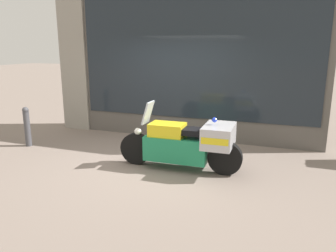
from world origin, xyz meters
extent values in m
plane|color=gray|center=(0.00, 0.00, 0.00)|extent=(60.00, 60.00, 0.00)
cube|color=#56514C|center=(0.00, 2.00, 2.09)|extent=(6.74, 0.40, 4.19)
cube|color=gray|center=(-2.97, 2.03, 2.09)|extent=(0.79, 0.55, 4.19)
cube|color=#1E262D|center=(0.36, 1.79, 2.14)|extent=(5.72, 0.02, 3.19)
cube|color=slate|center=(0.32, 2.01, 0.28)|extent=(5.50, 0.30, 0.55)
cube|color=silver|center=(0.32, 2.15, 1.21)|extent=(5.50, 0.02, 1.36)
cube|color=beige|center=(0.32, 2.01, 1.88)|extent=(5.50, 0.30, 0.02)
cube|color=#C68E19|center=(-1.77, 2.01, 1.92)|extent=(0.18, 0.04, 0.06)
cube|color=maroon|center=(-0.72, 2.01, 1.92)|extent=(0.18, 0.04, 0.06)
cube|color=black|center=(0.32, 2.01, 1.92)|extent=(0.18, 0.04, 0.06)
cube|color=#195623|center=(1.36, 2.01, 1.92)|extent=(0.18, 0.04, 0.06)
cube|color=#B7B2A8|center=(2.41, 2.01, 1.92)|extent=(0.18, 0.04, 0.06)
cube|color=yellow|center=(-1.41, 1.94, 0.69)|extent=(0.19, 0.02, 0.27)
cube|color=#2866B7|center=(0.32, 1.94, 0.69)|extent=(0.19, 0.04, 0.27)
cube|color=orange|center=(2.05, 1.94, 0.69)|extent=(0.19, 0.02, 0.27)
cylinder|color=black|center=(-0.20, -0.21, 0.31)|extent=(0.62, 0.15, 0.61)
cylinder|color=black|center=(1.53, -0.18, 0.31)|extent=(0.62, 0.15, 0.61)
cube|color=#1E8456|center=(0.62, -0.20, 0.40)|extent=(1.18, 0.50, 0.45)
cube|color=yellow|center=(0.44, -0.20, 0.73)|extent=(0.65, 0.44, 0.27)
cube|color=black|center=(0.89, -0.19, 0.75)|extent=(0.69, 0.37, 0.10)
cube|color=#B7B7BC|center=(1.40, -0.18, 0.71)|extent=(0.53, 0.80, 0.38)
cube|color=yellow|center=(1.40, -0.18, 0.71)|extent=(0.48, 0.81, 0.11)
cube|color=#B2BCC6|center=(0.06, -0.21, 1.04)|extent=(0.17, 0.34, 0.43)
sphere|color=white|center=(-0.16, -0.21, 0.66)|extent=(0.14, 0.14, 0.14)
sphere|color=blue|center=(1.31, -0.18, 0.99)|extent=(0.09, 0.09, 0.09)
cylinder|color=#47474C|center=(-3.05, 0.00, 0.40)|extent=(0.14, 0.14, 0.80)
sphere|color=#47474C|center=(-3.05, 0.00, 0.84)|extent=(0.14, 0.14, 0.14)
camera|label=1|loc=(2.46, -5.72, 2.25)|focal=35.00mm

